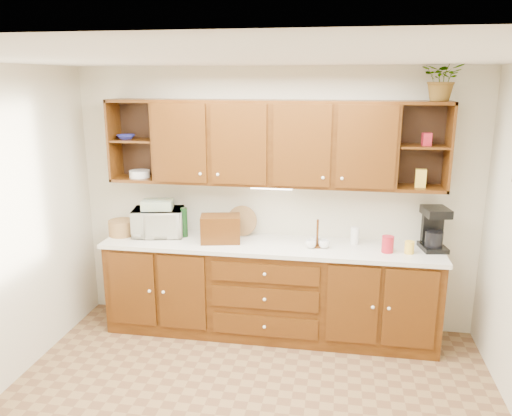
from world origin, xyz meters
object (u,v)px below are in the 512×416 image
(microwave, at_px, (158,222))
(bread_box, at_px, (220,229))
(potted_plant, at_px, (443,78))
(coffee_maker, at_px, (434,229))

(microwave, height_order, bread_box, microwave)
(bread_box, distance_m, potted_plant, 2.42)
(bread_box, distance_m, coffee_maker, 2.00)
(microwave, bearing_deg, coffee_maker, -10.96)
(microwave, distance_m, potted_plant, 2.98)
(bread_box, bearing_deg, coffee_maker, -8.37)
(potted_plant, bearing_deg, coffee_maker, 8.49)
(microwave, height_order, potted_plant, potted_plant)
(coffee_maker, distance_m, potted_plant, 1.35)
(microwave, xyz_separation_m, coffee_maker, (2.67, 0.03, 0.05))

